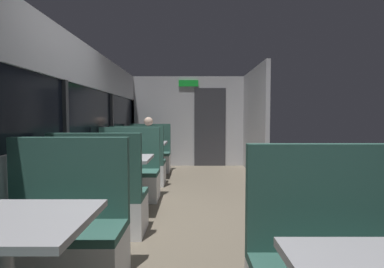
% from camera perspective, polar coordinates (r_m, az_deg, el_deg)
% --- Properties ---
extents(ground_plane, '(3.30, 9.20, 0.02)m').
position_cam_1_polar(ground_plane, '(3.84, -1.23, -16.09)').
color(ground_plane, '#665B4C').
extents(carriage_window_panel_left, '(0.09, 8.48, 2.30)m').
position_cam_1_polar(carriage_window_panel_left, '(3.94, -22.84, 0.76)').
color(carriage_window_panel_left, '#B2B2B7').
rests_on(carriage_window_panel_left, ground_plane).
extents(carriage_end_bulkhead, '(2.90, 0.11, 2.30)m').
position_cam_1_polar(carriage_end_bulkhead, '(7.82, -0.06, 2.32)').
color(carriage_end_bulkhead, '#B2B2B7').
rests_on(carriage_end_bulkhead, ground_plane).
extents(carriage_aisle_panel_right, '(0.08, 2.40, 2.30)m').
position_cam_1_polar(carriage_aisle_panel_right, '(6.76, 11.78, 2.22)').
color(carriage_aisle_panel_right, '#B2B2B7').
rests_on(carriage_aisle_panel_right, ground_plane).
extents(dining_table_near_window, '(0.90, 0.70, 0.74)m').
position_cam_1_polar(dining_table_near_window, '(1.93, -31.96, -16.07)').
color(dining_table_near_window, '#9E9EA3').
rests_on(dining_table_near_window, ground_plane).
extents(bench_near_window_facing_entry, '(0.95, 0.50, 1.10)m').
position_cam_1_polar(bench_near_window_facing_entry, '(2.61, -23.16, -17.93)').
color(bench_near_window_facing_entry, silver).
rests_on(bench_near_window_facing_entry, ground_plane).
extents(dining_table_mid_window, '(0.90, 0.70, 0.74)m').
position_cam_1_polar(dining_table_mid_window, '(4.06, -13.93, -5.67)').
color(dining_table_mid_window, '#9E9EA3').
rests_on(dining_table_mid_window, ground_plane).
extents(bench_mid_window_facing_end, '(0.95, 0.50, 1.10)m').
position_cam_1_polar(bench_mid_window_facing_end, '(3.47, -16.74, -12.51)').
color(bench_mid_window_facing_end, silver).
rests_on(bench_mid_window_facing_end, ground_plane).
extents(bench_mid_window_facing_entry, '(0.95, 0.50, 1.10)m').
position_cam_1_polar(bench_mid_window_facing_entry, '(4.79, -11.83, -8.08)').
color(bench_mid_window_facing_entry, silver).
rests_on(bench_mid_window_facing_entry, ground_plane).
extents(dining_table_far_window, '(0.90, 0.70, 0.74)m').
position_cam_1_polar(dining_table_far_window, '(6.35, -8.76, -2.43)').
color(dining_table_far_window, '#9E9EA3').
rests_on(dining_table_far_window, ground_plane).
extents(bench_far_window_facing_end, '(0.95, 0.50, 1.10)m').
position_cam_1_polar(bench_far_window_facing_end, '(5.71, -9.82, -6.22)').
color(bench_far_window_facing_end, silver).
rests_on(bench_far_window_facing_end, ground_plane).
extents(bench_far_window_facing_entry, '(0.95, 0.50, 1.10)m').
position_cam_1_polar(bench_far_window_facing_entry, '(7.08, -7.85, -4.38)').
color(bench_far_window_facing_entry, silver).
rests_on(bench_far_window_facing_entry, ground_plane).
extents(seated_passenger, '(0.47, 0.55, 1.26)m').
position_cam_1_polar(seated_passenger, '(6.98, -7.95, -2.76)').
color(seated_passenger, '#26262D').
rests_on(seated_passenger, ground_plane).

